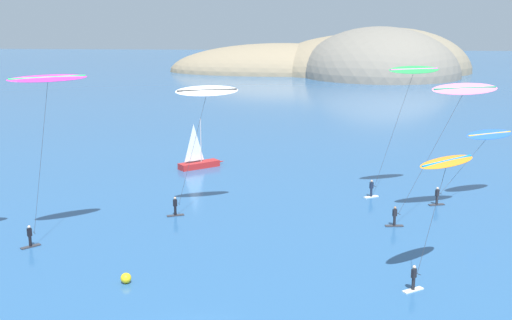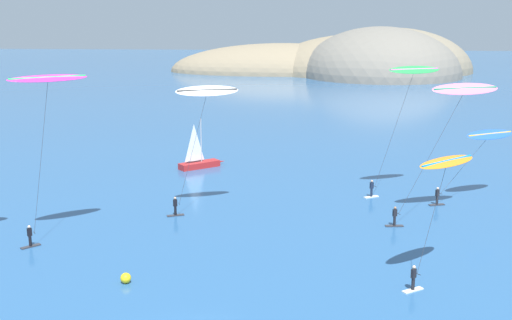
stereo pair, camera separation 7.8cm
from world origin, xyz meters
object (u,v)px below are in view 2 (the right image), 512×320
at_px(sailboat_near, 202,162).
at_px(kitesurfer_blue, 486,139).
at_px(kitesurfer_magenta, 47,90).
at_px(marker_buoy, 126,278).
at_px(kitesurfer_green, 411,80).
at_px(kitesurfer_pink, 460,98).
at_px(kitesurfer_white, 204,101).
at_px(kitesurfer_orange, 444,173).

relative_size(sailboat_near, kitesurfer_blue, 0.66).
height_order(sailboat_near, kitesurfer_magenta, kitesurfer_magenta).
bearing_deg(marker_buoy, kitesurfer_green, 47.45).
bearing_deg(kitesurfer_pink, kitesurfer_green, 109.33).
bearing_deg(sailboat_near, kitesurfer_white, -79.36).
height_order(kitesurfer_magenta, marker_buoy, kitesurfer_magenta).
height_order(kitesurfer_white, marker_buoy, kitesurfer_white).
bearing_deg(kitesurfer_orange, kitesurfer_pink, 73.91).
height_order(kitesurfer_pink, kitesurfer_magenta, kitesurfer_magenta).
distance_m(kitesurfer_white, kitesurfer_orange, 22.27).
height_order(kitesurfer_blue, kitesurfer_green, kitesurfer_green).
distance_m(sailboat_near, kitesurfer_pink, 31.76).
distance_m(kitesurfer_white, kitesurfer_blue, 26.81).
bearing_deg(kitesurfer_pink, marker_buoy, -147.79).
bearing_deg(kitesurfer_green, kitesurfer_pink, -70.67).
bearing_deg(kitesurfer_orange, kitesurfer_green, 87.30).
relative_size(kitesurfer_magenta, marker_buoy, 18.44).
distance_m(kitesurfer_pink, kitesurfer_magenta, 32.65).
xyz_separation_m(sailboat_near, kitesurfer_orange, (20.71, -30.84, 6.72)).
bearing_deg(kitesurfer_orange, marker_buoy, -174.43).
relative_size(sailboat_near, marker_buoy, 8.14).
bearing_deg(kitesurfer_pink, sailboat_near, 144.37).
bearing_deg(sailboat_near, kitesurfer_pink, -35.63).
xyz_separation_m(kitesurfer_pink, kitesurfer_blue, (4.30, 7.13, -4.74)).
xyz_separation_m(kitesurfer_blue, kitesurfer_green, (-7.12, 0.91, 5.37)).
bearing_deg(kitesurfer_magenta, kitesurfer_green, 29.10).
height_order(kitesurfer_orange, marker_buoy, kitesurfer_orange).
height_order(kitesurfer_green, marker_buoy, kitesurfer_green).
relative_size(kitesurfer_orange, kitesurfer_blue, 0.96).
xyz_separation_m(kitesurfer_orange, marker_buoy, (-20.37, -1.99, -7.01)).
relative_size(sailboat_near, kitesurfer_pink, 0.49).
bearing_deg(marker_buoy, kitesurfer_pink, 32.21).
bearing_deg(kitesurfer_orange, kitesurfer_magenta, 169.29).
height_order(kitesurfer_orange, kitesurfer_pink, kitesurfer_pink).
xyz_separation_m(sailboat_near, marker_buoy, (0.34, -32.82, -0.29)).
bearing_deg(marker_buoy, kitesurfer_magenta, 135.75).
relative_size(sailboat_near, kitesurfer_magenta, 0.44).
relative_size(kitesurfer_pink, kitesurfer_blue, 1.36).
xyz_separation_m(kitesurfer_orange, kitesurfer_green, (1.00, 21.29, 3.77)).
height_order(kitesurfer_white, kitesurfer_pink, kitesurfer_pink).
relative_size(kitesurfer_green, marker_buoy, 17.88).
bearing_deg(kitesurfer_blue, kitesurfer_green, 172.70).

